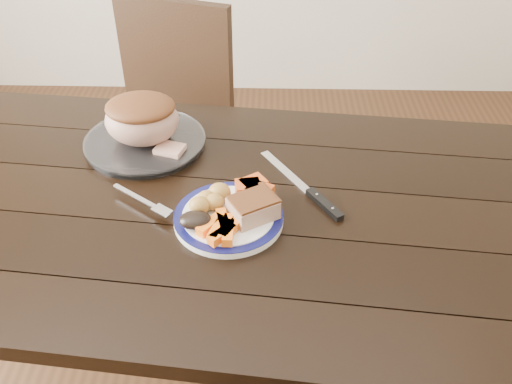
{
  "coord_description": "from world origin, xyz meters",
  "views": [
    {
      "loc": [
        0.11,
        -1.02,
        1.58
      ],
      "look_at": [
        0.08,
        -0.02,
        0.8
      ],
      "focal_mm": 40.0,
      "sensor_mm": 36.0,
      "label": 1
    }
  ],
  "objects_px": {
    "dining_table": "(223,233)",
    "carving_knife": "(314,195)",
    "pork_slice": "(253,208)",
    "dinner_plate": "(229,218)",
    "roast_joint": "(142,120)",
    "serving_platter": "(145,143)",
    "chair_far": "(167,122)",
    "fork": "(146,202)"
  },
  "relations": [
    {
      "from": "dining_table",
      "to": "roast_joint",
      "type": "bearing_deg",
      "value": 132.93
    },
    {
      "from": "chair_far",
      "to": "serving_platter",
      "type": "distance_m",
      "value": 0.55
    },
    {
      "from": "pork_slice",
      "to": "roast_joint",
      "type": "xyz_separation_m",
      "value": [
        -0.29,
        0.3,
        0.04
      ]
    },
    {
      "from": "fork",
      "to": "dinner_plate",
      "type": "bearing_deg",
      "value": 24.62
    },
    {
      "from": "dining_table",
      "to": "dinner_plate",
      "type": "xyz_separation_m",
      "value": [
        0.02,
        -0.06,
        0.1
      ]
    },
    {
      "from": "dinner_plate",
      "to": "carving_knife",
      "type": "xyz_separation_m",
      "value": [
        0.2,
        0.09,
        -0.0
      ]
    },
    {
      "from": "roast_joint",
      "to": "carving_knife",
      "type": "height_order",
      "value": "roast_joint"
    },
    {
      "from": "dinner_plate",
      "to": "pork_slice",
      "type": "height_order",
      "value": "pork_slice"
    },
    {
      "from": "roast_joint",
      "to": "dinner_plate",
      "type": "bearing_deg",
      "value": -51.21
    },
    {
      "from": "dinner_plate",
      "to": "pork_slice",
      "type": "distance_m",
      "value": 0.06
    },
    {
      "from": "chair_far",
      "to": "roast_joint",
      "type": "distance_m",
      "value": 0.59
    },
    {
      "from": "chair_far",
      "to": "fork",
      "type": "distance_m",
      "value": 0.8
    },
    {
      "from": "dining_table",
      "to": "pork_slice",
      "type": "height_order",
      "value": "pork_slice"
    },
    {
      "from": "dinner_plate",
      "to": "chair_far",
      "type": "bearing_deg",
      "value": 109.37
    },
    {
      "from": "roast_joint",
      "to": "carving_knife",
      "type": "bearing_deg",
      "value": -25.67
    },
    {
      "from": "chair_far",
      "to": "dinner_plate",
      "type": "distance_m",
      "value": 0.88
    },
    {
      "from": "serving_platter",
      "to": "dining_table",
      "type": "bearing_deg",
      "value": -47.07
    },
    {
      "from": "chair_far",
      "to": "dinner_plate",
      "type": "xyz_separation_m",
      "value": [
        0.28,
        -0.8,
        0.23
      ]
    },
    {
      "from": "chair_far",
      "to": "fork",
      "type": "xyz_separation_m",
      "value": [
        0.09,
        -0.76,
        0.25
      ]
    },
    {
      "from": "fork",
      "to": "carving_knife",
      "type": "relative_size",
      "value": 0.55
    },
    {
      "from": "dinner_plate",
      "to": "pork_slice",
      "type": "xyz_separation_m",
      "value": [
        0.05,
        -0.0,
        0.03
      ]
    },
    {
      "from": "pork_slice",
      "to": "fork",
      "type": "xyz_separation_m",
      "value": [
        -0.25,
        0.04,
        -0.02
      ]
    },
    {
      "from": "fork",
      "to": "pork_slice",
      "type": "bearing_deg",
      "value": 26.03
    },
    {
      "from": "pork_slice",
      "to": "roast_joint",
      "type": "bearing_deg",
      "value": 134.16
    },
    {
      "from": "serving_platter",
      "to": "dinner_plate",
      "type": "bearing_deg",
      "value": -51.21
    },
    {
      "from": "pork_slice",
      "to": "carving_knife",
      "type": "xyz_separation_m",
      "value": [
        0.14,
        0.09,
        -0.04
      ]
    },
    {
      "from": "chair_far",
      "to": "roast_joint",
      "type": "xyz_separation_m",
      "value": [
        0.04,
        -0.5,
        0.3
      ]
    },
    {
      "from": "dinner_plate",
      "to": "serving_platter",
      "type": "xyz_separation_m",
      "value": [
        -0.24,
        0.3,
        0.0
      ]
    },
    {
      "from": "chair_far",
      "to": "dinner_plate",
      "type": "bearing_deg",
      "value": 126.79
    },
    {
      "from": "serving_platter",
      "to": "carving_knife",
      "type": "distance_m",
      "value": 0.48
    },
    {
      "from": "chair_far",
      "to": "serving_platter",
      "type": "relative_size",
      "value": 3.0
    },
    {
      "from": "roast_joint",
      "to": "carving_knife",
      "type": "xyz_separation_m",
      "value": [
        0.44,
        -0.21,
        -0.07
      ]
    },
    {
      "from": "dining_table",
      "to": "carving_knife",
      "type": "relative_size",
      "value": 6.02
    },
    {
      "from": "roast_joint",
      "to": "pork_slice",
      "type": "bearing_deg",
      "value": -45.84
    },
    {
      "from": "dining_table",
      "to": "fork",
      "type": "distance_m",
      "value": 0.21
    },
    {
      "from": "chair_far",
      "to": "pork_slice",
      "type": "xyz_separation_m",
      "value": [
        0.33,
        -0.8,
        0.27
      ]
    },
    {
      "from": "dinner_plate",
      "to": "roast_joint",
      "type": "xyz_separation_m",
      "value": [
        -0.24,
        0.3,
        0.07
      ]
    },
    {
      "from": "serving_platter",
      "to": "carving_knife",
      "type": "height_order",
      "value": "serving_platter"
    },
    {
      "from": "fork",
      "to": "carving_knife",
      "type": "height_order",
      "value": "fork"
    },
    {
      "from": "dining_table",
      "to": "serving_platter",
      "type": "height_order",
      "value": "serving_platter"
    },
    {
      "from": "dining_table",
      "to": "fork",
      "type": "bearing_deg",
      "value": -171.91
    },
    {
      "from": "pork_slice",
      "to": "fork",
      "type": "height_order",
      "value": "pork_slice"
    }
  ]
}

